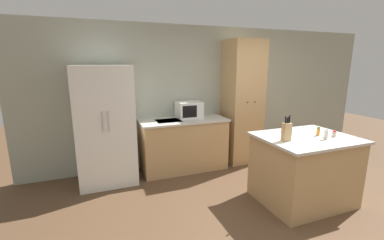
% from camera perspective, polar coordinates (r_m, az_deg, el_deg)
% --- Properties ---
extents(ground_plane, '(14.00, 14.00, 0.00)m').
position_cam_1_polar(ground_plane, '(3.74, 21.88, -19.39)').
color(ground_plane, brown).
extents(wall_back, '(7.20, 0.06, 2.60)m').
position_cam_1_polar(wall_back, '(5.16, 5.40, 5.56)').
color(wall_back, '#9EA393').
rests_on(wall_back, ground_plane).
extents(refrigerator, '(0.88, 0.74, 1.89)m').
position_cam_1_polar(refrigerator, '(4.32, -18.71, -1.20)').
color(refrigerator, white).
rests_on(refrigerator, ground_plane).
extents(back_counter, '(1.56, 0.68, 0.94)m').
position_cam_1_polar(back_counter, '(4.72, -1.88, -5.39)').
color(back_counter, tan).
rests_on(back_counter, ground_plane).
extents(pantry_cabinet, '(0.65, 0.62, 2.35)m').
position_cam_1_polar(pantry_cabinet, '(5.09, 11.09, 3.86)').
color(pantry_cabinet, tan).
rests_on(pantry_cabinet, ground_plane).
extents(kitchen_island, '(1.25, 1.00, 0.95)m').
position_cam_1_polar(kitchen_island, '(3.97, 23.54, -9.94)').
color(kitchen_island, tan).
rests_on(kitchen_island, ground_plane).
extents(microwave, '(0.44, 0.39, 0.30)m').
position_cam_1_polar(microwave, '(4.71, -0.70, 2.32)').
color(microwave, white).
rests_on(microwave, back_counter).
extents(knife_block, '(0.11, 0.08, 0.34)m').
position_cam_1_polar(knife_block, '(3.49, 20.26, -2.38)').
color(knife_block, tan).
rests_on(knife_block, kitchen_island).
extents(spice_bottle_tall_dark, '(0.05, 0.05, 0.08)m').
position_cam_1_polar(spice_bottle_tall_dark, '(3.91, 27.63, -2.81)').
color(spice_bottle_tall_dark, '#B2281E').
rests_on(spice_bottle_tall_dark, kitchen_island).
extents(spice_bottle_short_red, '(0.05, 0.05, 0.08)m').
position_cam_1_polar(spice_bottle_short_red, '(3.98, 29.06, -2.73)').
color(spice_bottle_short_red, beige).
rests_on(spice_bottle_short_red, kitchen_island).
extents(spice_bottle_amber_oil, '(0.05, 0.05, 0.14)m').
position_cam_1_polar(spice_bottle_amber_oil, '(3.78, 27.63, -2.87)').
color(spice_bottle_amber_oil, beige).
rests_on(spice_bottle_amber_oil, kitchen_island).
extents(spice_bottle_green_herb, '(0.04, 0.04, 0.12)m').
position_cam_1_polar(spice_bottle_green_herb, '(3.93, 26.24, -2.32)').
color(spice_bottle_green_herb, orange).
rests_on(spice_bottle_green_herb, kitchen_island).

